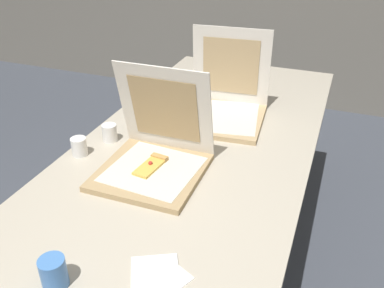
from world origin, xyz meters
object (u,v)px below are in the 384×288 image
(table, at_px, (200,148))
(cup_white_near_left, at_px, (79,147))
(cup_white_mid, at_px, (151,114))
(cup_white_near_center, at_px, (110,133))
(pizza_box_front, at_px, (154,157))
(pizza_box_middle, at_px, (224,107))
(napkin_pile, at_px, (159,275))
(cup_white_far, at_px, (174,96))
(cup_printed_front, at_px, (54,273))

(table, height_order, cup_white_near_left, cup_white_near_left)
(table, xyz_separation_m, cup_white_mid, (-0.27, 0.08, 0.08))
(cup_white_mid, distance_m, cup_white_near_center, 0.24)
(table, bearing_deg, pizza_box_front, -105.09)
(pizza_box_middle, xyz_separation_m, cup_white_near_left, (-0.44, -0.53, -0.02))
(table, bearing_deg, cup_white_mid, 164.16)
(pizza_box_middle, relative_size, cup_white_mid, 5.50)
(cup_white_mid, bearing_deg, napkin_pile, -62.85)
(cup_white_far, bearing_deg, cup_white_near_center, -102.13)
(cup_white_far, bearing_deg, cup_printed_front, -81.93)
(table, height_order, napkin_pile, napkin_pile)
(pizza_box_front, distance_m, cup_white_mid, 0.42)
(pizza_box_middle, xyz_separation_m, napkin_pile, (0.12, -0.99, -0.05))
(cup_white_far, bearing_deg, napkin_pile, -68.94)
(cup_white_far, bearing_deg, cup_white_near_left, -104.15)
(pizza_box_front, relative_size, napkin_pile, 1.99)
(table, relative_size, cup_white_near_center, 27.56)
(table, relative_size, cup_white_near_left, 27.56)
(cup_white_far, bearing_deg, pizza_box_middle, -14.73)
(pizza_box_front, bearing_deg, cup_white_near_center, 152.84)
(table, distance_m, cup_white_near_left, 0.51)
(cup_white_near_left, xyz_separation_m, napkin_pile, (0.56, -0.46, -0.03))
(pizza_box_middle, xyz_separation_m, cup_white_mid, (-0.31, -0.15, -0.02))
(pizza_box_front, relative_size, cup_white_mid, 5.19)
(cup_white_mid, xyz_separation_m, napkin_pile, (0.43, -0.84, -0.03))
(cup_white_near_left, bearing_deg, napkin_pile, -39.32)
(pizza_box_middle, relative_size, cup_white_near_center, 5.50)
(cup_white_far, relative_size, napkin_pile, 0.38)
(table, bearing_deg, pizza_box_middle, 82.36)
(cup_white_near_left, height_order, cup_white_near_center, same)
(cup_white_mid, relative_size, cup_white_near_center, 1.00)
(pizza_box_middle, bearing_deg, cup_printed_front, -101.12)
(cup_white_far, relative_size, cup_white_mid, 1.00)
(table, distance_m, napkin_pile, 0.78)
(cup_white_near_center, bearing_deg, table, 23.41)
(cup_white_mid, height_order, cup_printed_front, cup_printed_front)
(cup_white_near_center, bearing_deg, cup_white_far, 77.87)
(pizza_box_front, bearing_deg, cup_white_near_left, -179.39)
(table, relative_size, cup_printed_front, 23.13)
(pizza_box_front, relative_size, cup_white_near_left, 5.19)
(pizza_box_front, distance_m, napkin_pile, 0.53)
(cup_white_near_left, bearing_deg, pizza_box_front, 1.10)
(pizza_box_middle, xyz_separation_m, cup_white_far, (-0.29, 0.08, -0.02))
(table, xyz_separation_m, cup_white_far, (-0.26, 0.31, 0.08))
(napkin_pile, bearing_deg, cup_white_near_center, 130.05)
(pizza_box_front, distance_m, cup_printed_front, 0.59)
(cup_white_far, height_order, cup_white_near_left, same)
(pizza_box_front, distance_m, cup_white_near_left, 0.33)
(table, height_order, cup_printed_front, cup_printed_front)
(pizza_box_middle, height_order, cup_white_mid, pizza_box_middle)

